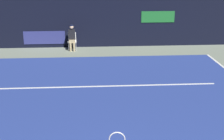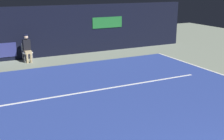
% 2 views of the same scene
% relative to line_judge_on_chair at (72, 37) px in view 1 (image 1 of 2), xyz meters
% --- Properties ---
extents(ground_plane, '(32.64, 32.64, 0.00)m').
position_rel_line_judge_on_chair_xyz_m(ground_plane, '(1.34, -7.43, -0.69)').
color(ground_plane, gray).
extents(court_surface, '(10.93, 12.11, 0.01)m').
position_rel_line_judge_on_chair_xyz_m(court_surface, '(1.34, -7.43, -0.68)').
color(court_surface, navy).
rests_on(court_surface, ground).
extents(line_service, '(8.53, 0.10, 0.01)m').
position_rel_line_judge_on_chair_xyz_m(line_service, '(1.34, -5.31, -0.67)').
color(line_service, white).
rests_on(line_service, court_surface).
extents(back_wall, '(16.27, 0.33, 2.60)m').
position_rel_line_judge_on_chair_xyz_m(back_wall, '(1.34, 0.78, 0.61)').
color(back_wall, black).
rests_on(back_wall, ground).
extents(line_judge_on_chair, '(0.46, 0.54, 1.32)m').
position_rel_line_judge_on_chair_xyz_m(line_judge_on_chair, '(0.00, 0.00, 0.00)').
color(line_judge_on_chair, white).
rests_on(line_judge_on_chair, ground).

